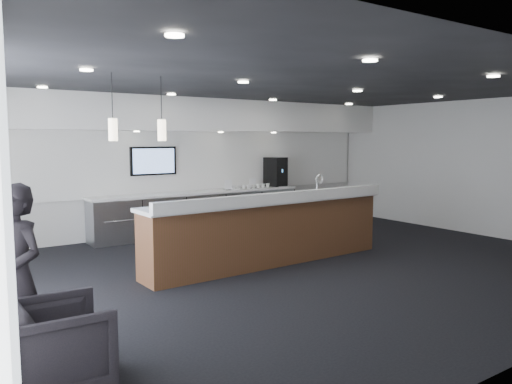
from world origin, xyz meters
TOP-DOWN VIEW (x-y plane):
  - ground at (0.00, 0.00)m, footprint 10.00×10.00m
  - ceiling at (0.00, 0.00)m, footprint 10.00×8.00m
  - back_wall at (0.00, 4.00)m, footprint 10.00×0.02m
  - right_wall at (5.00, 0.00)m, footprint 0.02×8.00m
  - soffit_bulkhead at (0.00, 3.55)m, footprint 10.00×0.90m
  - alcove_panel at (0.00, 3.97)m, footprint 9.80×0.06m
  - back_credenza at (-0.00, 3.64)m, footprint 5.06×0.66m
  - wall_tv at (-1.00, 3.91)m, footprint 1.05×0.08m
  - pendant_left at (-2.40, 0.80)m, footprint 0.12×0.12m
  - pendant_right at (-3.10, 0.80)m, footprint 0.12×0.12m
  - ceiling_can_lights at (0.00, 0.00)m, footprint 7.00×5.00m
  - service_counter at (-0.37, 0.46)m, footprint 4.67×0.92m
  - coffee_machine at (2.13, 3.65)m, footprint 0.49×0.58m
  - info_sign_left at (0.67, 3.52)m, footprint 0.17×0.03m
  - info_sign_right at (1.39, 3.57)m, footprint 0.17×0.03m
  - armchair at (-4.40, -2.01)m, footprint 0.87×0.84m
  - lounge_guest at (-4.60, -1.37)m, footprint 0.65×0.75m
  - cup_0 at (1.80, 3.52)m, footprint 0.10×0.10m
  - cup_1 at (1.66, 3.52)m, footprint 0.14×0.14m
  - cup_2 at (1.52, 3.52)m, footprint 0.12×0.12m
  - cup_3 at (1.38, 3.52)m, footprint 0.13×0.13m
  - cup_4 at (1.24, 3.52)m, footprint 0.14×0.14m
  - cup_5 at (1.10, 3.52)m, footprint 0.11×0.11m
  - cup_6 at (0.96, 3.52)m, footprint 0.14×0.14m
  - cup_7 at (0.82, 3.52)m, footprint 0.12×0.12m

SIDE VIEW (x-z plane):
  - ground at x=0.00m, z-range 0.00..0.00m
  - armchair at x=-4.40m, z-range 0.00..0.76m
  - back_credenza at x=0.00m, z-range 0.00..0.95m
  - service_counter at x=-0.37m, z-range -0.16..1.32m
  - lounge_guest at x=-4.60m, z-range 0.00..1.73m
  - cup_0 at x=1.80m, z-range 0.95..1.04m
  - cup_1 at x=1.66m, z-range 0.95..1.04m
  - cup_2 at x=1.52m, z-range 0.95..1.04m
  - cup_3 at x=1.38m, z-range 0.95..1.04m
  - cup_4 at x=1.24m, z-range 0.95..1.04m
  - cup_5 at x=1.10m, z-range 0.95..1.04m
  - cup_6 at x=0.96m, z-range 0.95..1.04m
  - cup_7 at x=0.82m, z-range 0.95..1.04m
  - info_sign_right at x=1.39m, z-range 0.95..1.18m
  - info_sign_left at x=0.67m, z-range 0.95..1.19m
  - coffee_machine at x=2.13m, z-range 0.95..1.67m
  - back_wall at x=0.00m, z-range 0.00..3.00m
  - right_wall at x=5.00m, z-range 0.00..3.00m
  - alcove_panel at x=0.00m, z-range 0.90..2.30m
  - wall_tv at x=-1.00m, z-range 1.34..1.96m
  - pendant_left at x=-2.40m, z-range 2.10..2.40m
  - pendant_right at x=-3.10m, z-range 2.10..2.40m
  - soffit_bulkhead at x=0.00m, z-range 2.30..3.00m
  - ceiling_can_lights at x=0.00m, z-range 2.96..2.98m
  - ceiling at x=0.00m, z-range 2.99..3.01m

